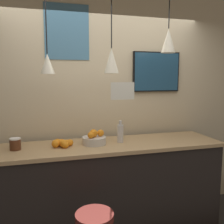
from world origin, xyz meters
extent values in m
cube|color=beige|center=(0.00, 1.05, 1.45)|extent=(8.00, 0.06, 2.90)
cube|color=black|center=(0.00, 0.61, 0.50)|extent=(2.41, 0.62, 0.99)
cube|color=tan|center=(0.00, 0.61, 1.01)|extent=(2.45, 0.66, 0.04)
cylinder|color=#5B1E19|center=(-0.34, -0.06, 0.60)|extent=(0.33, 0.33, 0.06)
cylinder|color=beige|center=(-0.20, 0.63, 1.07)|extent=(0.26, 0.26, 0.08)
sphere|color=orange|center=(-0.20, 0.62, 1.16)|extent=(0.09, 0.09, 0.09)
sphere|color=orange|center=(-0.12, 0.64, 1.15)|extent=(0.08, 0.08, 0.08)
sphere|color=orange|center=(-0.24, 0.57, 1.15)|extent=(0.07, 0.07, 0.07)
sphere|color=orange|center=(-0.55, 0.62, 1.07)|extent=(0.07, 0.07, 0.07)
sphere|color=orange|center=(-0.51, 0.55, 1.07)|extent=(0.07, 0.07, 0.07)
sphere|color=orange|center=(-0.58, 0.69, 1.07)|extent=(0.07, 0.07, 0.07)
sphere|color=orange|center=(-0.49, 0.62, 1.07)|extent=(0.07, 0.07, 0.07)
sphere|color=orange|center=(-0.46, 0.63, 1.07)|extent=(0.07, 0.07, 0.07)
sphere|color=orange|center=(-0.55, 0.63, 1.07)|extent=(0.08, 0.08, 0.08)
sphere|color=orange|center=(-0.61, 0.60, 1.07)|extent=(0.08, 0.08, 0.08)
sphere|color=orange|center=(-0.54, 0.63, 1.07)|extent=(0.08, 0.08, 0.08)
sphere|color=orange|center=(-0.52, 0.57, 1.07)|extent=(0.08, 0.08, 0.08)
sphere|color=orange|center=(-0.52, 0.58, 1.07)|extent=(0.07, 0.07, 0.07)
cylinder|color=silver|center=(0.10, 0.63, 1.13)|extent=(0.07, 0.07, 0.20)
cylinder|color=silver|center=(0.10, 0.63, 1.25)|extent=(0.03, 0.03, 0.05)
cylinder|color=#562D19|center=(-1.00, 0.63, 1.09)|extent=(0.11, 0.11, 0.11)
cylinder|color=white|center=(-1.00, 0.63, 1.15)|extent=(0.11, 0.11, 0.01)
cylinder|color=black|center=(-0.66, 0.62, 2.39)|extent=(0.01, 0.01, 0.81)
cone|color=beige|center=(-0.66, 0.62, 1.89)|extent=(0.14, 0.14, 0.20)
sphere|color=#F9EFCC|center=(-0.66, 0.62, 1.81)|extent=(0.04, 0.04, 0.04)
cylinder|color=black|center=(0.00, 0.62, 2.43)|extent=(0.01, 0.01, 0.74)
cone|color=beige|center=(0.00, 0.62, 1.93)|extent=(0.16, 0.16, 0.26)
sphere|color=#F9EFCC|center=(0.00, 0.62, 1.82)|extent=(0.04, 0.04, 0.04)
cylinder|color=black|center=(0.66, 0.62, 2.55)|extent=(0.01, 0.01, 0.51)
cone|color=beige|center=(0.66, 0.62, 2.16)|extent=(0.16, 0.16, 0.27)
sphere|color=#F9EFCC|center=(0.66, 0.62, 2.05)|extent=(0.04, 0.04, 0.04)
cube|color=black|center=(0.70, 1.00, 1.83)|extent=(0.63, 0.04, 0.50)
cube|color=navy|center=(0.70, 0.98, 1.83)|extent=(0.60, 0.01, 0.47)
cube|color=white|center=(0.04, 0.35, 1.62)|extent=(0.24, 0.01, 0.17)
cube|color=teal|center=(-0.42, 1.01, 2.27)|extent=(0.51, 0.01, 0.63)
camera|label=1|loc=(-0.72, -1.97, 1.75)|focal=40.00mm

